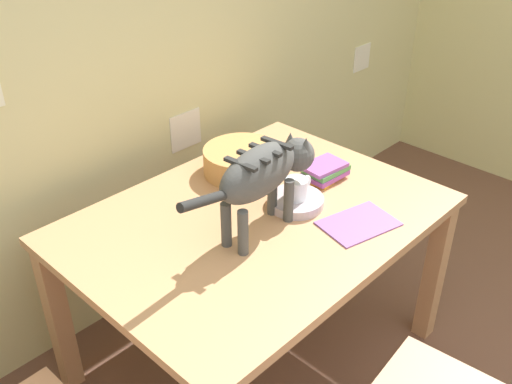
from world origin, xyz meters
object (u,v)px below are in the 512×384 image
at_px(cat, 265,172).
at_px(book_stack, 325,171).
at_px(magazine, 358,224).
at_px(saucer_bowl, 296,201).
at_px(wicker_basket, 242,160).
at_px(dining_table, 256,234).
at_px(coffee_mug, 297,188).

height_order(cat, book_stack, cat).
distance_m(magazine, book_stack, 0.34).
relative_size(cat, saucer_bowl, 3.04).
bearing_deg(saucer_bowl, magazine, -76.09).
xyz_separation_m(saucer_bowl, wicker_basket, (0.04, 0.32, 0.04)).
bearing_deg(cat, book_stack, 93.56).
bearing_deg(dining_table, magazine, -55.05).
relative_size(dining_table, coffee_mug, 10.56).
height_order(saucer_bowl, book_stack, book_stack).
bearing_deg(dining_table, wicker_basket, 53.53).
bearing_deg(coffee_mug, magazine, -76.82).
bearing_deg(coffee_mug, saucer_bowl, 180.00).
bearing_deg(magazine, dining_table, 138.72).
bearing_deg(wicker_basket, dining_table, -126.47).
bearing_deg(wicker_basket, book_stack, -55.81).
bearing_deg(cat, wicker_basket, 141.04).
height_order(cat, magazine, cat).
relative_size(coffee_mug, wicker_basket, 0.40).
height_order(cat, coffee_mug, cat).
relative_size(coffee_mug, book_stack, 0.65).
relative_size(saucer_bowl, wicker_basket, 0.66).
height_order(saucer_bowl, magazine, saucer_bowl).
xyz_separation_m(coffee_mug, wicker_basket, (0.04, 0.32, -0.02)).
xyz_separation_m(saucer_bowl, book_stack, (0.23, 0.05, 0.02)).
bearing_deg(magazine, wicker_basket, 105.41).
distance_m(cat, wicker_basket, 0.45).
relative_size(dining_table, wicker_basket, 4.18).
xyz_separation_m(cat, magazine, (0.25, -0.23, -0.22)).
height_order(dining_table, coffee_mug, coffee_mug).
distance_m(cat, book_stack, 0.46).
height_order(cat, wicker_basket, cat).
relative_size(saucer_bowl, magazine, 0.80).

